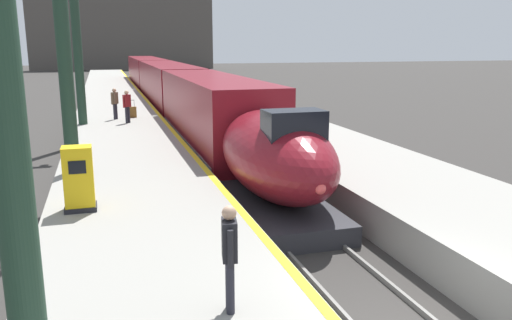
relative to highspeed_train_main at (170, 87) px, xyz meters
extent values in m
cube|color=gray|center=(-4.05, -6.90, -1.43)|extent=(4.80, 110.00, 1.05)
cube|color=gray|center=(4.05, -6.90, -1.43)|extent=(4.80, 110.00, 1.05)
cube|color=yellow|center=(-1.77, -6.90, -0.90)|extent=(0.20, 107.80, 0.01)
cube|color=slate|center=(-0.75, -4.15, -1.90)|extent=(0.08, 110.00, 0.12)
cube|color=slate|center=(0.75, -4.15, -1.90)|extent=(0.08, 110.00, 0.12)
ellipsoid|color=maroon|center=(0.00, -24.26, -0.13)|extent=(2.78, 6.97, 2.56)
cube|color=#28282D|center=(0.00, -24.60, -1.68)|extent=(2.46, 5.92, 0.55)
cube|color=black|center=(0.00, -25.82, 0.94)|extent=(1.59, 1.00, 0.90)
sphere|color=#F24C4C|center=(0.00, -27.66, -0.28)|extent=(0.28, 0.28, 0.28)
cube|color=maroon|center=(0.00, -15.16, 0.12)|extent=(2.90, 14.00, 3.05)
cube|color=black|center=(-1.42, -15.16, 0.67)|extent=(0.04, 11.90, 0.80)
cube|color=black|center=(1.42, -15.16, 0.67)|extent=(0.04, 11.90, 0.80)
cube|color=silver|center=(0.00, -15.16, -1.16)|extent=(2.92, 13.30, 0.24)
cube|color=black|center=(0.00, -19.64, -1.68)|extent=(2.03, 2.20, 0.56)
cube|color=black|center=(0.00, -10.68, -1.68)|extent=(2.03, 2.20, 0.56)
cube|color=maroon|center=(0.00, 1.44, 0.12)|extent=(2.90, 18.00, 3.05)
cube|color=black|center=(-1.42, 1.44, 0.67)|extent=(0.04, 15.84, 0.80)
cube|color=black|center=(1.42, 1.44, 0.67)|extent=(0.04, 15.84, 0.80)
cube|color=black|center=(0.00, -4.68, -1.68)|extent=(2.03, 2.20, 0.56)
cube|color=black|center=(0.00, 7.56, -1.68)|extent=(2.03, 2.20, 0.56)
cube|color=maroon|center=(0.00, 20.04, 0.12)|extent=(2.90, 18.00, 3.05)
cube|color=black|center=(-1.42, 20.04, 0.67)|extent=(0.04, 15.84, 0.80)
cube|color=black|center=(1.42, 20.04, 0.67)|extent=(0.04, 15.84, 0.80)
cube|color=black|center=(0.00, 13.92, -1.68)|extent=(2.03, 2.20, 0.56)
cube|color=black|center=(0.00, 26.16, -1.68)|extent=(2.03, 2.20, 0.56)
cylinder|color=#1E3828|center=(-5.90, -21.62, 4.22)|extent=(0.44, 0.44, 10.26)
cylinder|color=#1E3828|center=(-5.90, -11.03, 4.04)|extent=(0.44, 0.44, 9.89)
cylinder|color=#23232D|center=(-4.19, -9.61, -0.48)|extent=(0.13, 0.13, 0.85)
cylinder|color=#23232D|center=(-4.28, -9.75, -0.48)|extent=(0.13, 0.13, 0.85)
cube|color=brown|center=(-4.24, -9.68, 0.25)|extent=(0.40, 0.44, 0.62)
cylinder|color=brown|center=(-4.10, -9.48, 0.20)|extent=(0.09, 0.09, 0.58)
cylinder|color=brown|center=(-4.37, -9.88, 0.20)|extent=(0.09, 0.09, 0.58)
sphere|color=tan|center=(-4.24, -9.68, 0.67)|extent=(0.22, 0.22, 0.22)
cylinder|color=#23232D|center=(-3.61, -11.19, -0.48)|extent=(0.13, 0.13, 0.85)
cylinder|color=#23232D|center=(-3.73, -11.31, -0.48)|extent=(0.13, 0.13, 0.85)
cube|color=maroon|center=(-3.67, -11.25, 0.25)|extent=(0.43, 0.42, 0.62)
cylinder|color=maroon|center=(-3.49, -11.09, 0.20)|extent=(0.09, 0.09, 0.58)
cylinder|color=maroon|center=(-3.84, -11.42, 0.20)|extent=(0.09, 0.09, 0.58)
sphere|color=tan|center=(-3.67, -11.25, 0.67)|extent=(0.22, 0.22, 0.22)
cylinder|color=#23232D|center=(-3.20, -31.61, -0.48)|extent=(0.13, 0.13, 0.85)
cylinder|color=#23232D|center=(-3.17, -31.45, -0.48)|extent=(0.13, 0.13, 0.85)
cube|color=black|center=(-3.18, -31.53, 0.25)|extent=(0.28, 0.41, 0.62)
cylinder|color=black|center=(-3.23, -31.77, 0.20)|extent=(0.09, 0.09, 0.58)
cylinder|color=black|center=(-3.14, -31.29, 0.20)|extent=(0.09, 0.09, 0.58)
sphere|color=tan|center=(-3.18, -31.53, 0.67)|extent=(0.22, 0.22, 0.22)
cube|color=brown|center=(-3.29, -9.21, -0.61)|extent=(0.40, 0.22, 0.60)
cylinder|color=#262628|center=(-3.39, -9.21, -0.13)|extent=(0.02, 0.02, 0.36)
cylinder|color=#262628|center=(-3.19, -9.21, -0.13)|extent=(0.02, 0.02, 0.36)
cube|color=#262628|center=(-3.29, -9.21, 0.06)|extent=(0.22, 0.03, 0.02)
cube|color=yellow|center=(-5.55, -25.68, -0.11)|extent=(0.70, 0.56, 1.60)
cube|color=black|center=(-5.55, -25.97, 0.24)|extent=(0.40, 0.02, 0.32)
cube|color=black|center=(-5.55, -25.68, -0.85)|extent=(0.76, 0.62, 0.12)
cube|color=#4C4742|center=(0.00, 70.35, 5.04)|extent=(36.00, 2.00, 14.00)
camera|label=1|loc=(-4.87, -38.54, 3.10)|focal=35.98mm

